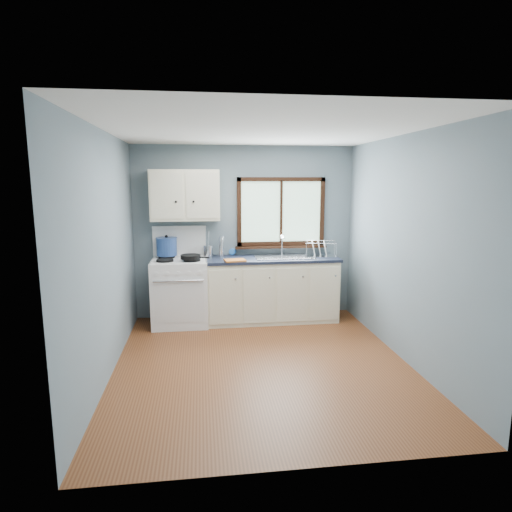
{
  "coord_description": "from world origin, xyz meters",
  "views": [
    {
      "loc": [
        -0.64,
        -4.43,
        1.99
      ],
      "look_at": [
        0.05,
        0.9,
        1.05
      ],
      "focal_mm": 30.0,
      "sensor_mm": 36.0,
      "label": 1
    }
  ],
  "objects": [
    {
      "name": "stockpot",
      "position": [
        -1.13,
        1.63,
        1.09
      ],
      "size": [
        0.33,
        0.33,
        0.29
      ],
      "rotation": [
        0.0,
        0.0,
        -0.1
      ],
      "color": "navy",
      "rests_on": "gas_range"
    },
    {
      "name": "wall_front",
      "position": [
        0.0,
        -1.81,
        1.25
      ],
      "size": [
        3.2,
        0.02,
        2.5
      ],
      "primitive_type": "cube",
      "color": "slate",
      "rests_on": "ground"
    },
    {
      "name": "wall_left",
      "position": [
        -1.61,
        0.0,
        1.25
      ],
      "size": [
        0.02,
        3.6,
        2.5
      ],
      "primitive_type": "cube",
      "color": "slate",
      "rests_on": "ground"
    },
    {
      "name": "window",
      "position": [
        0.54,
        1.77,
        1.48
      ],
      "size": [
        1.36,
        0.1,
        1.03
      ],
      "color": "#9EC6A8",
      "rests_on": "wall_back"
    },
    {
      "name": "ceiling",
      "position": [
        0.0,
        0.0,
        2.51
      ],
      "size": [
        3.2,
        3.6,
        0.02
      ],
      "primitive_type": "cube",
      "color": "white",
      "rests_on": "wall_back"
    },
    {
      "name": "sink",
      "position": [
        0.54,
        1.49,
        0.86
      ],
      "size": [
        0.84,
        0.46,
        0.44
      ],
      "color": "silver",
      "rests_on": "countertop"
    },
    {
      "name": "thermos",
      "position": [
        -0.36,
        1.65,
        1.07
      ],
      "size": [
        0.08,
        0.08,
        0.29
      ],
      "primitive_type": "cylinder",
      "rotation": [
        0.0,
        0.0,
        -0.22
      ],
      "color": "silver",
      "rests_on": "countertop"
    },
    {
      "name": "base_cabinets",
      "position": [
        0.36,
        1.49,
        0.41
      ],
      "size": [
        1.85,
        0.6,
        0.88
      ],
      "color": "#F1EAC5",
      "rests_on": "floor"
    },
    {
      "name": "countertop",
      "position": [
        0.36,
        1.49,
        0.9
      ],
      "size": [
        1.89,
        0.64,
        0.04
      ],
      "primitive_type": "cube",
      "color": "black",
      "rests_on": "base_cabinets"
    },
    {
      "name": "upper_cabinets",
      "position": [
        -0.85,
        1.63,
        1.8
      ],
      "size": [
        0.95,
        0.35,
        0.7
      ],
      "color": "#F1EAC5",
      "rests_on": "wall_back"
    },
    {
      "name": "soap_bottle",
      "position": [
        -0.2,
        1.74,
        1.04
      ],
      "size": [
        0.13,
        0.13,
        0.25
      ],
      "primitive_type": "imported",
      "rotation": [
        0.0,
        0.0,
        -0.4
      ],
      "color": "#3079D4",
      "rests_on": "countertop"
    },
    {
      "name": "wall_back",
      "position": [
        0.0,
        1.81,
        1.25
      ],
      "size": [
        3.2,
        0.02,
        2.5
      ],
      "primitive_type": "cube",
      "color": "slate",
      "rests_on": "ground"
    },
    {
      "name": "utensil_crock",
      "position": [
        -0.55,
        1.65,
        1.01
      ],
      "size": [
        0.17,
        0.17,
        0.42
      ],
      "rotation": [
        0.0,
        0.0,
        0.31
      ],
      "color": "silver",
      "rests_on": "countertop"
    },
    {
      "name": "gas_range",
      "position": [
        -0.95,
        1.47,
        0.49
      ],
      "size": [
        0.76,
        0.69,
        1.36
      ],
      "color": "white",
      "rests_on": "floor"
    },
    {
      "name": "floor",
      "position": [
        0.0,
        0.0,
        -0.01
      ],
      "size": [
        3.2,
        3.6,
        0.02
      ],
      "primitive_type": "cube",
      "color": "brown",
      "rests_on": "ground"
    },
    {
      "name": "dish_rack",
      "position": [
        1.06,
        1.5,
        0.98
      ],
      "size": [
        0.51,
        0.43,
        0.23
      ],
      "rotation": [
        0.0,
        0.0,
        -0.24
      ],
      "color": "silver",
      "rests_on": "countertop"
    },
    {
      "name": "skillet",
      "position": [
        -0.78,
        1.31,
        0.99
      ],
      "size": [
        0.43,
        0.35,
        0.05
      ],
      "rotation": [
        0.0,
        0.0,
        -0.39
      ],
      "color": "black",
      "rests_on": "gas_range"
    },
    {
      "name": "wall_right",
      "position": [
        1.61,
        0.0,
        1.25
      ],
      "size": [
        0.02,
        3.6,
        2.5
      ],
      "primitive_type": "cube",
      "color": "slate",
      "rests_on": "ground"
    },
    {
      "name": "dish_towel",
      "position": [
        -0.19,
        1.28,
        0.93
      ],
      "size": [
        0.31,
        0.24,
        0.02
      ],
      "primitive_type": "cube",
      "rotation": [
        0.0,
        0.0,
        0.15
      ],
      "color": "#C26928",
      "rests_on": "countertop"
    }
  ]
}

